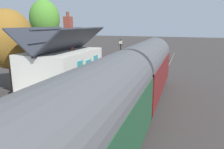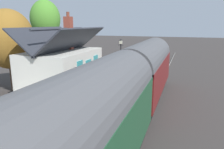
{
  "view_description": "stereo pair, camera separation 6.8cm",
  "coord_description": "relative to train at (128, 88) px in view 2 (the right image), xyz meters",
  "views": [
    {
      "loc": [
        -17.22,
        -3.68,
        5.6
      ],
      "look_at": [
        -2.03,
        1.5,
        1.82
      ],
      "focal_mm": 34.87,
      "sensor_mm": 36.0,
      "label": 1
    },
    {
      "loc": [
        -17.2,
        -3.74,
        5.6
      ],
      "look_at": [
        -2.03,
        1.5,
        1.82
      ],
      "focal_mm": 34.87,
      "sensor_mm": 36.0,
      "label": 2
    }
  ],
  "objects": [
    {
      "name": "ground_plane",
      "position": [
        6.31,
        0.9,
        -2.22
      ],
      "size": [
        160.0,
        160.0,
        0.0
      ],
      "primitive_type": "plane",
      "color": "#383330"
    },
    {
      "name": "platform",
      "position": [
        6.31,
        5.05,
        -1.81
      ],
      "size": [
        32.0,
        6.3,
        0.82
      ],
      "primitive_type": "cube",
      "color": "#A39B8C",
      "rests_on": "ground"
    },
    {
      "name": "platform_edge_coping",
      "position": [
        6.31,
        2.08,
        -1.39
      ],
      "size": [
        32.0,
        0.36,
        0.02
      ],
      "primitive_type": "cube",
      "color": "beige",
      "rests_on": "platform"
    },
    {
      "name": "rail_near",
      "position": [
        6.31,
        -0.72,
        -2.15
      ],
      "size": [
        52.0,
        0.08,
        0.14
      ],
      "primitive_type": "cube",
      "color": "gray",
      "rests_on": "ground"
    },
    {
      "name": "rail_far",
      "position": [
        6.31,
        0.72,
        -2.15
      ],
      "size": [
        52.0,
        0.08,
        0.14
      ],
      "primitive_type": "cube",
      "color": "gray",
      "rests_on": "ground"
    },
    {
      "name": "train",
      "position": [
        0.0,
        0.0,
        0.0
      ],
      "size": [
        20.09,
        2.73,
        4.32
      ],
      "color": "black",
      "rests_on": "ground"
    },
    {
      "name": "station_building",
      "position": [
        3.54,
        6.2,
        0.12
      ],
      "size": [
        6.78,
        4.33,
        5.67
      ],
      "color": "silver",
      "rests_on": "platform"
    },
    {
      "name": "bench_by_lamp",
      "position": [
        12.07,
        3.99,
        -0.92
      ],
      "size": [
        1.41,
        0.45,
        0.88
      ],
      "color": "#26727F",
      "rests_on": "platform"
    },
    {
      "name": "bench_near_building",
      "position": [
        17.26,
        3.67,
        -0.92
      ],
      "size": [
        1.4,
        0.45,
        0.88
      ],
      "color": "#26727F",
      "rests_on": "platform"
    },
    {
      "name": "bench_mid_platform",
      "position": [
        -2.24,
        3.92,
        -0.92
      ],
      "size": [
        1.41,
        0.47,
        0.88
      ],
      "color": "#26727F",
      "rests_on": "platform"
    },
    {
      "name": "bench_platform_end",
      "position": [
        14.41,
        3.9,
        -0.92
      ],
      "size": [
        1.41,
        0.45,
        0.88
      ],
      "color": "#26727F",
      "rests_on": "platform"
    },
    {
      "name": "planter_edge_far",
      "position": [
        16.49,
        3.06,
        -0.95
      ],
      "size": [
        0.5,
        0.5,
        0.83
      ],
      "color": "gray",
      "rests_on": "platform"
    },
    {
      "name": "planter_edge_near",
      "position": [
        1.91,
        2.87,
        -1.14
      ],
      "size": [
        0.75,
        0.32,
        0.55
      ],
      "color": "teal",
      "rests_on": "platform"
    },
    {
      "name": "planter_under_sign",
      "position": [
        8.47,
        6.94,
        -1.0
      ],
      "size": [
        0.43,
        0.43,
        0.78
      ],
      "color": "#9E5138",
      "rests_on": "platform"
    },
    {
      "name": "planter_by_door",
      "position": [
        8.39,
        4.34,
        -1.04
      ],
      "size": [
        0.46,
        0.46,
        0.67
      ],
      "color": "#9E5138",
      "rests_on": "platform"
    },
    {
      "name": "planter_bench_right",
      "position": [
        13.49,
        4.77,
        -0.96
      ],
      "size": [
        0.56,
        0.56,
        0.82
      ],
      "color": "gray",
      "rests_on": "platform"
    },
    {
      "name": "lamp_post_platform",
      "position": [
        8.85,
        3.09,
        0.97
      ],
      "size": [
        0.32,
        0.5,
        3.36
      ],
      "color": "black",
      "rests_on": "platform"
    },
    {
      "name": "station_sign_board",
      "position": [
        4.03,
        2.86,
        -0.21
      ],
      "size": [
        0.96,
        0.06,
        1.57
      ],
      "color": "black",
      "rests_on": "platform"
    },
    {
      "name": "tree_far_right",
      "position": [
        17.33,
        17.4,
        4.07
      ],
      "size": [
        4.46,
        4.35,
        9.02
      ],
      "color": "#4C3828",
      "rests_on": "ground"
    },
    {
      "name": "tree_far_left",
      "position": [
        3.37,
        11.05,
        2.1
      ],
      "size": [
        4.16,
        4.03,
        6.77
      ],
      "color": "#4C3828",
      "rests_on": "ground"
    }
  ]
}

